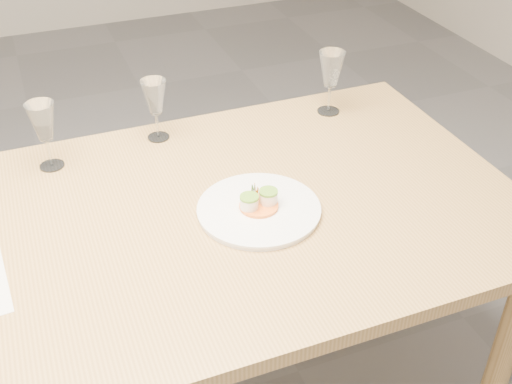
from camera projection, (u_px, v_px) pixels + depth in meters
name	position (u px, v px, depth m)	size (l,w,h in m)	color
dining_table	(60.00, 268.00, 1.56)	(2.40, 1.00, 0.75)	tan
dinner_plate	(259.00, 208.00, 1.63)	(0.32, 0.32, 0.08)	white
wine_glass_1	(43.00, 123.00, 1.73)	(0.08, 0.08, 0.20)	white
wine_glass_2	(155.00, 98.00, 1.87)	(0.08, 0.08, 0.19)	white
wine_glass_3	(331.00, 71.00, 2.00)	(0.08, 0.08, 0.21)	white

